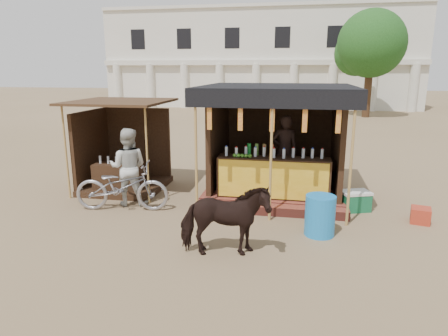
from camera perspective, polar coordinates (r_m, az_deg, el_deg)
ground at (r=7.43m, az=-2.32°, el=-11.22°), size 120.00×120.00×0.00m
main_stall at (r=10.15m, az=7.48°, el=1.72°), size 3.60×3.61×2.78m
secondary_stall at (r=11.10m, az=-14.69°, el=1.47°), size 2.40×2.40×2.38m
cow at (r=6.86m, az=0.06°, el=-7.53°), size 1.64×0.99×1.29m
motorbike at (r=9.40m, az=-14.38°, el=-2.58°), size 2.21×1.05×1.11m
bystander at (r=9.66m, az=-13.52°, el=0.14°), size 0.98×0.82×1.84m
blue_barrel at (r=8.01m, az=13.55°, el=-6.62°), size 0.73×0.73×0.80m
red_crate at (r=9.43m, az=26.26°, el=-6.08°), size 0.47×0.48×0.33m
cooler at (r=9.64m, az=18.21°, el=-4.46°), size 0.75×0.63×0.46m
background_building at (r=36.68m, az=5.27°, el=15.13°), size 26.00×7.45×8.18m
tree at (r=29.05m, az=19.87°, el=16.03°), size 4.50×4.40×7.00m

